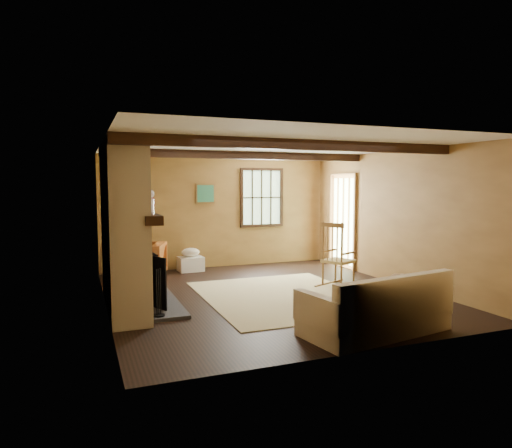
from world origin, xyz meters
name	(u,v)px	position (x,y,z in m)	size (l,w,h in m)	color
ground	(267,294)	(0.00, 0.00, 0.00)	(5.50, 5.50, 0.00)	black
room_envelope	(274,194)	(0.22, 0.26, 1.63)	(5.02, 5.52, 2.44)	#A27639
fireplace	(125,233)	(-2.23, 0.00, 1.10)	(1.02, 2.30, 2.40)	#915838
rug	(283,296)	(0.20, -0.20, 0.00)	(2.50, 3.00, 0.01)	#CFBD8A
rocking_chair	(337,259)	(1.40, 0.14, 0.48)	(0.93, 0.73, 1.15)	tan
sofa	(378,312)	(0.50, -2.28, 0.27)	(1.95, 1.10, 0.75)	silver
firewood_pile	(134,268)	(-1.83, 2.60, 0.11)	(0.62, 0.11, 0.22)	#533623
laundry_basket	(191,264)	(-0.71, 2.43, 0.15)	(0.50, 0.38, 0.30)	white
basket_pillow	(191,252)	(-0.71, 2.43, 0.39)	(0.37, 0.30, 0.19)	silver
armchair	(144,260)	(-1.71, 2.04, 0.35)	(0.74, 0.77, 0.70)	#BF6026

